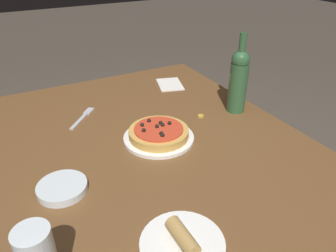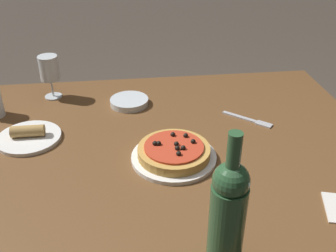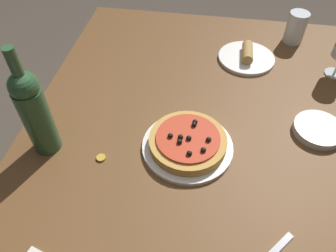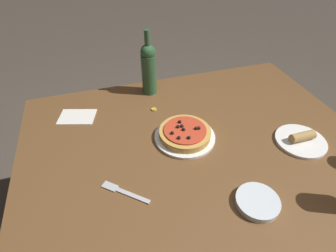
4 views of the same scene
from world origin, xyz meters
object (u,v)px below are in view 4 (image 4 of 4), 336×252
(side_plate, at_px, (301,140))
(bottle_cap, at_px, (154,109))
(dining_table, at_px, (196,159))
(pizza, at_px, (185,133))
(side_bowl, at_px, (257,202))
(dinner_plate, at_px, (185,137))
(wine_bottle, at_px, (149,68))
(fork, at_px, (123,191))

(side_plate, bearing_deg, bottle_cap, -36.83)
(dining_table, xyz_separation_m, pizza, (0.03, -0.05, 0.11))
(side_bowl, distance_m, bottle_cap, 0.60)
(dining_table, bearing_deg, side_bowl, 104.75)
(dinner_plate, height_order, side_plate, side_plate)
(dinner_plate, height_order, bottle_cap, dinner_plate)
(dinner_plate, bearing_deg, side_plate, 160.00)
(dining_table, xyz_separation_m, dinner_plate, (0.03, -0.05, 0.09))
(pizza, relative_size, wine_bottle, 0.66)
(dinner_plate, xyz_separation_m, bottle_cap, (0.07, -0.22, -0.00))
(pizza, distance_m, wine_bottle, 0.39)
(pizza, bearing_deg, bottle_cap, -71.95)
(pizza, xyz_separation_m, wine_bottle, (0.05, -0.37, 0.10))
(side_bowl, bearing_deg, fork, -22.83)
(dining_table, distance_m, side_plate, 0.41)
(dining_table, relative_size, pizza, 6.59)
(pizza, relative_size, side_plate, 1.06)
(bottle_cap, bearing_deg, fork, 62.51)
(wine_bottle, relative_size, fork, 2.15)
(dinner_plate, bearing_deg, pizza, 41.48)
(dining_table, height_order, side_plate, side_plate)
(side_bowl, xyz_separation_m, bottle_cap, (0.18, -0.57, -0.01))
(dinner_plate, xyz_separation_m, fork, (0.28, 0.18, -0.00))
(fork, height_order, bottle_cap, bottle_cap)
(dining_table, height_order, dinner_plate, dinner_plate)
(wine_bottle, relative_size, side_bowl, 2.28)
(dining_table, xyz_separation_m, bottle_cap, (0.11, -0.27, 0.08))
(fork, distance_m, side_plate, 0.71)
(dining_table, relative_size, wine_bottle, 4.34)
(pizza, height_order, fork, pizza)
(fork, bearing_deg, wine_bottle, -71.34)
(dinner_plate, relative_size, wine_bottle, 0.78)
(side_bowl, bearing_deg, bottle_cap, -72.05)
(pizza, xyz_separation_m, side_bowl, (-0.11, 0.35, -0.02))
(side_bowl, distance_m, side_plate, 0.37)
(bottle_cap, bearing_deg, dinner_plate, 108.09)
(dining_table, xyz_separation_m, fork, (0.31, 0.13, 0.08))
(dinner_plate, xyz_separation_m, pizza, (0.00, 0.00, 0.02))
(dinner_plate, distance_m, side_plate, 0.45)
(dining_table, distance_m, pizza, 0.13)
(dining_table, relative_size, fork, 9.33)
(dining_table, distance_m, bottle_cap, 0.30)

